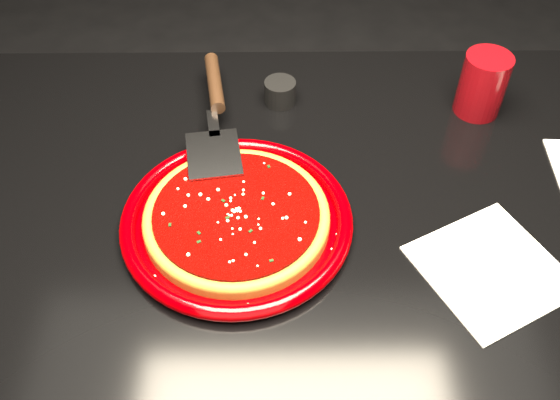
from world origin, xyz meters
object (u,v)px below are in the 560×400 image
object	(u,v)px
table	(305,347)
plate	(237,220)
cup	(483,84)
ramekin	(280,92)
pizza_server	(215,113)

from	to	relation	value
table	plate	world-z (taller)	plate
plate	cup	size ratio (longest dim) A/B	3.09
table	cup	distance (m)	0.56
table	ramekin	world-z (taller)	ramekin
plate	pizza_server	xyz separation A→B (m)	(-0.04, 0.19, 0.03)
plate	ramekin	size ratio (longest dim) A/B	6.12
pizza_server	ramekin	world-z (taller)	pizza_server
table	cup	size ratio (longest dim) A/B	11.52
ramekin	table	bearing A→B (deg)	-80.28
table	pizza_server	distance (m)	0.48
pizza_server	table	bearing A→B (deg)	-58.97
plate	cup	bearing A→B (deg)	32.64
plate	pizza_server	bearing A→B (deg)	101.34
table	ramekin	size ratio (longest dim) A/B	22.83
table	pizza_server	world-z (taller)	pizza_server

